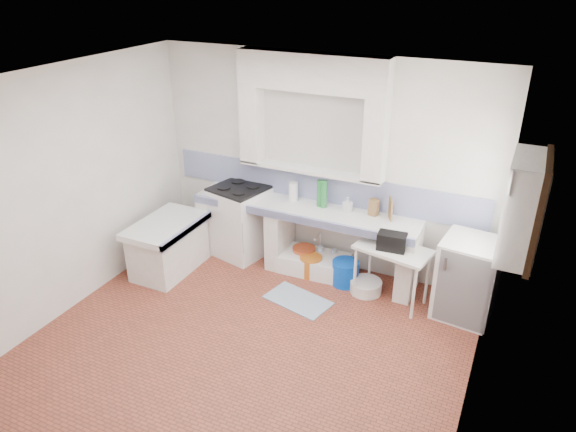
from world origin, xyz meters
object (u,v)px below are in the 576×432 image
at_px(sink, 314,264).
at_px(fridge, 467,278).
at_px(side_table, 391,274).
at_px(stove, 240,222).

height_order(sink, fridge, fridge).
relative_size(side_table, fridge, 0.90).
xyz_separation_m(stove, fridge, (3.08, -0.15, -0.00)).
bearing_deg(stove, side_table, 6.55).
xyz_separation_m(stove, side_table, (2.22, -0.25, -0.13)).
bearing_deg(stove, fridge, 10.13).
height_order(stove, sink, stove).
relative_size(stove, sink, 1.07).
bearing_deg(fridge, side_table, -167.32).
bearing_deg(side_table, fridge, 17.43).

